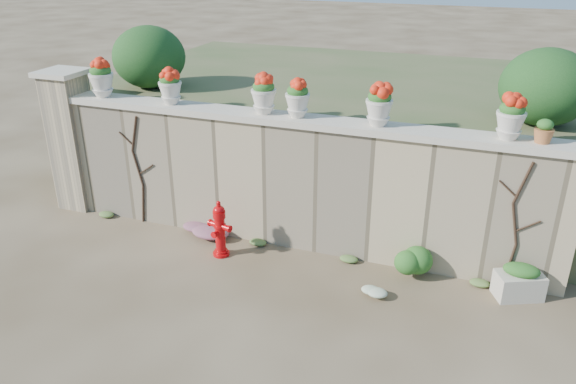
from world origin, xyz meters
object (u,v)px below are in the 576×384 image
at_px(urn_pot_0, 101,78).
at_px(terracotta_pot, 544,132).
at_px(fire_hydrant, 220,229).
at_px(planter_box, 519,282).

xyz_separation_m(urn_pot_0, terracotta_pot, (6.72, 0.00, -0.17)).
xyz_separation_m(fire_hydrant, urn_pot_0, (-2.43, 0.78, 1.95)).
bearing_deg(planter_box, terracotta_pot, 68.30).
bearing_deg(terracotta_pot, planter_box, -86.93).
xyz_separation_m(planter_box, urn_pot_0, (-6.74, 0.39, 2.17)).
height_order(fire_hydrant, urn_pot_0, urn_pot_0).
relative_size(planter_box, terracotta_pot, 2.37).
height_order(urn_pot_0, terracotta_pot, urn_pot_0).
relative_size(urn_pot_0, terracotta_pot, 2.08).
distance_m(planter_box, terracotta_pot, 2.04).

